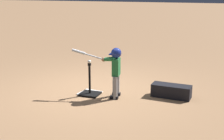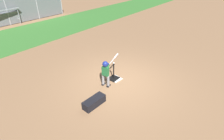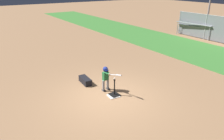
# 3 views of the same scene
# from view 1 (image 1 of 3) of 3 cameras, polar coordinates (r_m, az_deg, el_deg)

# --- Properties ---
(ground_plane) EXTENTS (90.00, 90.00, 0.00)m
(ground_plane) POSITION_cam_1_polar(r_m,az_deg,el_deg) (7.28, -3.17, -3.72)
(ground_plane) COLOR #99704C
(home_plate) EXTENTS (0.49, 0.49, 0.02)m
(home_plate) POSITION_cam_1_polar(r_m,az_deg,el_deg) (7.07, -4.08, -4.23)
(home_plate) COLOR white
(home_plate) RESTS_ON ground_plane
(batting_tee) EXTENTS (0.43, 0.38, 0.72)m
(batting_tee) POSITION_cam_1_polar(r_m,az_deg,el_deg) (6.96, -4.07, -3.74)
(batting_tee) COLOR black
(batting_tee) RESTS_ON ground_plane
(batter_child) EXTENTS (1.09, 0.35, 1.09)m
(batter_child) POSITION_cam_1_polar(r_m,az_deg,el_deg) (6.64, 0.41, 0.69)
(batter_child) COLOR gray
(batter_child) RESTS_ON ground_plane
(baseball) EXTENTS (0.07, 0.07, 0.07)m
(baseball) POSITION_cam_1_polar(r_m,az_deg,el_deg) (6.78, -4.17, 1.53)
(baseball) COLOR white
(baseball) RESTS_ON batting_tee
(equipment_bag) EXTENTS (0.86, 0.37, 0.28)m
(equipment_bag) POSITION_cam_1_polar(r_m,az_deg,el_deg) (6.91, 10.79, -3.79)
(equipment_bag) COLOR black
(equipment_bag) RESTS_ON ground_plane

